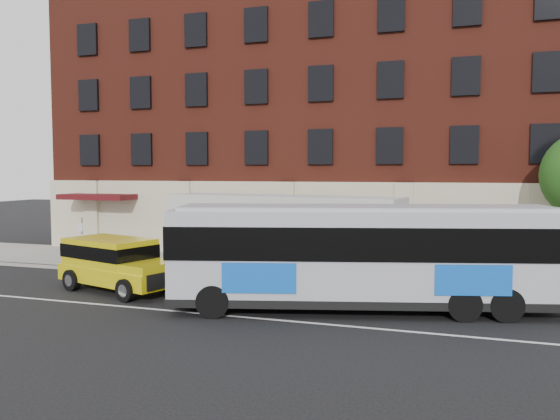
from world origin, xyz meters
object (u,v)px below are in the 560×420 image
(shipping_container, at_px, (281,237))
(sign_pole, at_px, (82,239))
(yellow_suv, at_px, (115,261))
(city_bus, at_px, (365,253))

(shipping_container, bearing_deg, sign_pole, -172.67)
(yellow_suv, bearing_deg, city_bus, -0.66)
(city_bus, distance_m, yellow_suv, 9.89)
(sign_pole, bearing_deg, city_bus, -14.25)
(city_bus, relative_size, yellow_suv, 2.41)
(sign_pole, bearing_deg, shipping_container, 7.33)
(yellow_suv, distance_m, shipping_container, 7.13)
(city_bus, xyz_separation_m, shipping_container, (-4.54, 4.82, -0.16))
(yellow_suv, height_order, shipping_container, shipping_container)
(sign_pole, height_order, city_bus, city_bus)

